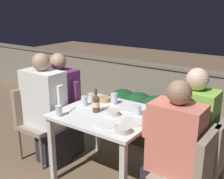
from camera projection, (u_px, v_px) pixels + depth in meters
ground_plane at (109, 176)px, 2.95m from camera, size 16.00×16.00×0.00m
parapet_wall at (177, 95)px, 4.19m from camera, size 9.00×0.18×0.86m
dining_table at (108, 122)px, 2.77m from camera, size 0.95×0.85×0.72m
planter_hedge at (137, 114)px, 3.68m from camera, size 0.90×0.47×0.64m
chair_left_near at (36, 116)px, 3.22m from camera, size 0.43×0.43×0.84m
person_white_polo at (46, 110)px, 3.08m from camera, size 0.52×0.26×1.25m
chair_left_far at (51, 109)px, 3.43m from camera, size 0.43×0.43×0.84m
person_purple_stripe at (62, 105)px, 3.29m from camera, size 0.50×0.26×1.21m
chair_right_near at (194, 170)px, 2.18m from camera, size 0.43×0.43×0.84m
person_coral_top at (171, 151)px, 2.26m from camera, size 0.49×0.26×1.20m
chair_right_far at (209, 153)px, 2.42m from camera, size 0.43×0.43×0.84m
person_green_blouse at (189, 135)px, 2.49m from camera, size 0.47×0.26×1.24m
beer_bottle at (96, 103)px, 2.73m from camera, size 0.07×0.07×0.23m
plate_0 at (125, 108)px, 2.83m from camera, size 0.19×0.19×0.01m
plate_1 at (104, 124)px, 2.46m from camera, size 0.20×0.20×0.01m
plate_2 at (132, 122)px, 2.51m from camera, size 0.22×0.22×0.01m
bowl_0 at (113, 112)px, 2.67m from camera, size 0.12×0.12×0.05m
bowl_1 at (151, 108)px, 2.81m from camera, size 0.13×0.13×0.03m
bowl_2 at (123, 129)px, 2.31m from camera, size 0.14×0.14×0.05m
bowl_3 at (104, 99)px, 3.05m from camera, size 0.15×0.15×0.05m
glass_cup_0 at (91, 97)px, 3.04m from camera, size 0.06×0.06×0.09m
glass_cup_1 at (59, 111)px, 2.64m from camera, size 0.06×0.06×0.11m
glass_cup_2 at (84, 101)px, 2.91m from camera, size 0.07×0.07×0.10m
glass_cup_3 at (150, 115)px, 2.56m from camera, size 0.07×0.07×0.08m
glass_cup_4 at (114, 99)px, 2.96m from camera, size 0.07×0.07×0.12m
glass_cup_5 at (137, 110)px, 2.68m from camera, size 0.08×0.08×0.09m
fork_0 at (72, 110)px, 2.80m from camera, size 0.07×0.17×0.01m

